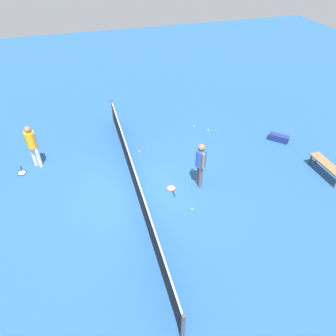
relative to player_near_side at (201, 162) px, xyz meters
name	(u,v)px	position (x,y,z in m)	size (l,w,h in m)	color
ground_plane	(136,192)	(0.22, 2.19, -1.01)	(40.00, 40.00, 0.00)	#265693
court_net	(135,181)	(0.22, 2.19, -0.51)	(10.09, 0.09, 1.07)	#4C4C51
player_near_side	(201,162)	(0.00, 0.00, 0.00)	(0.52, 0.35, 1.70)	#595960
player_far_side	(32,143)	(2.71, 5.43, 0.00)	(0.48, 0.48, 1.70)	white
tennis_racket_near_player	(171,189)	(0.05, 0.99, -1.00)	(0.58, 0.32, 0.03)	red
tennis_racket_far_player	(22,172)	(2.44, 6.02, -1.00)	(0.60, 0.36, 0.03)	black
tennis_ball_near_player	(194,127)	(3.69, -1.14, -0.98)	(0.07, 0.07, 0.07)	#C6E033
tennis_ball_by_net	(208,130)	(3.22, -1.65, -0.98)	(0.07, 0.07, 0.07)	#C6E033
tennis_ball_midcourt	(139,152)	(2.48, 1.61, -0.98)	(0.07, 0.07, 0.07)	#C6E033
tennis_ball_baseline	(192,209)	(-1.10, 0.66, -0.98)	(0.07, 0.07, 0.07)	#C6E033
courtside_bench	(327,166)	(-0.77, -4.58, -0.59)	(1.51, 0.45, 0.48)	olive
equipment_bag	(279,138)	(1.64, -4.20, -0.87)	(0.77, 0.76, 0.28)	navy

